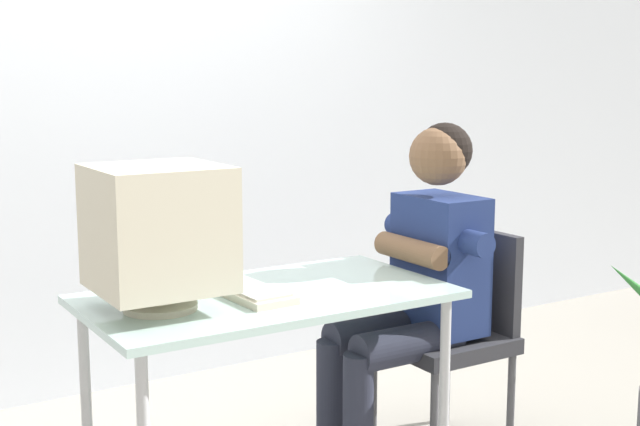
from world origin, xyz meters
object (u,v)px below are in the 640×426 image
object	(u,v)px
office_chair	(455,325)
keyboard	(243,289)
desk	(268,313)
person_seated	(417,276)
crt_monitor	(159,229)

from	to	relation	value
office_chair	keyboard	bearing A→B (deg)	-179.47
keyboard	office_chair	size ratio (longest dim) A/B	0.53
desk	person_seated	world-z (taller)	person_seated
desk	crt_monitor	world-z (taller)	crt_monitor
desk	keyboard	world-z (taller)	keyboard
desk	office_chair	size ratio (longest dim) A/B	1.40
crt_monitor	person_seated	bearing A→B (deg)	2.79
keyboard	office_chair	xyz separation A→B (m)	(0.93, 0.01, -0.27)
office_chair	person_seated	bearing A→B (deg)	-180.00
keyboard	person_seated	xyz separation A→B (m)	(0.73, 0.01, -0.05)
crt_monitor	office_chair	bearing A→B (deg)	2.35
desk	keyboard	bearing A→B (deg)	156.77
keyboard	person_seated	bearing A→B (deg)	0.67
keyboard	office_chair	distance (m)	0.96
office_chair	person_seated	xyz separation A→B (m)	(-0.20, -0.00, 0.22)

